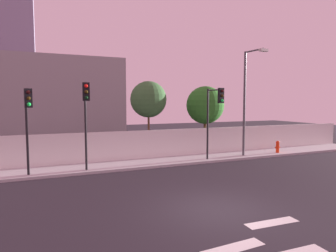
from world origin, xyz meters
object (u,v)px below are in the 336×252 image
fire_hydrant (278,146)px  roadside_tree_leftmost (148,99)px  street_lamp_curbside (247,95)px  roadside_tree_midleft (205,105)px  traffic_light_left (86,108)px  traffic_light_right (28,113)px  traffic_light_center (215,108)px

fire_hydrant → roadside_tree_leftmost: bearing=160.0°
street_lamp_curbside → fire_hydrant: street_lamp_curbside is taller
street_lamp_curbside → roadside_tree_midleft: size_ratio=1.40×
traffic_light_left → roadside_tree_midleft: roadside_tree_midleft is taller
traffic_light_right → roadside_tree_midleft: roadside_tree_midleft is taller
roadside_tree_leftmost → fire_hydrant: bearing=-20.0°
traffic_light_center → traffic_light_right: size_ratio=1.05×
street_lamp_curbside → roadside_tree_leftmost: size_ratio=1.34×
roadside_tree_midleft → fire_hydrant: bearing=-37.2°
fire_hydrant → roadside_tree_midleft: 6.02m
traffic_light_left → traffic_light_center: 7.64m
traffic_light_center → traffic_light_left: bearing=179.5°
fire_hydrant → roadside_tree_leftmost: roadside_tree_leftmost is taller
traffic_light_center → roadside_tree_midleft: size_ratio=0.89×
roadside_tree_midleft → traffic_light_center: bearing=-112.5°
roadside_tree_leftmost → roadside_tree_midleft: (4.53, 0.00, -0.41)m
traffic_light_left → roadside_tree_leftmost: size_ratio=0.87×
traffic_light_center → roadside_tree_leftmost: 4.93m
traffic_light_center → street_lamp_curbside: (2.91, 0.66, 0.83)m
traffic_light_center → street_lamp_curbside: size_ratio=0.64×
traffic_light_center → traffic_light_right: 10.34m
roadside_tree_leftmost → traffic_light_center: bearing=-53.8°
street_lamp_curbside → roadside_tree_midleft: bearing=111.1°
fire_hydrant → traffic_light_right: bearing=-178.0°
roadside_tree_leftmost → traffic_light_right: bearing=-153.4°
street_lamp_curbside → roadside_tree_midleft: street_lamp_curbside is taller
traffic_light_center → roadside_tree_midleft: bearing=67.5°
traffic_light_left → roadside_tree_leftmost: (4.75, 3.88, 0.47)m
traffic_light_right → traffic_light_left: bearing=-3.2°
roadside_tree_midleft → street_lamp_curbside: bearing=-68.9°
street_lamp_curbside → fire_hydrant: size_ratio=8.10×
roadside_tree_midleft → roadside_tree_leftmost: bearing=-180.0°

